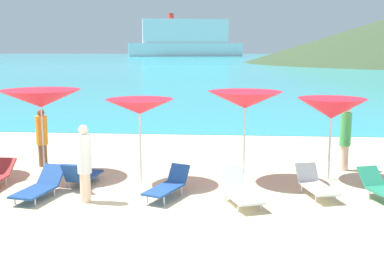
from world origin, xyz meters
The scene contains 16 objects.
ground_plane centered at (0.00, 10.00, -0.15)m, with size 50.00×100.00×0.30m, color beige.
ocean_water centered at (0.00, 229.60, 0.01)m, with size 650.00×440.00×0.02m, color #2DADBC.
umbrella_1 centered at (-2.74, 2.92, 2.16)m, with size 2.24×2.24×2.40m.
umbrella_2 centered at (0.09, 2.41, 2.03)m, with size 1.88×1.88×2.23m.
umbrella_3 centered at (2.81, 2.82, 2.18)m, with size 1.95×1.95×2.41m.
umbrella_4 centered at (5.11, 3.17, 1.94)m, with size 1.82×1.82×2.21m.
lounge_chair_1 centered at (-1.36, 1.97, 0.30)m, with size 0.71×1.51×0.74m.
lounge_chair_2 centered at (4.48, 1.65, 0.30)m, with size 0.90×1.51×0.67m.
lounge_chair_3 centered at (0.97, 1.24, 0.31)m, with size 1.04×1.57×0.68m.
lounge_chair_4 centered at (2.66, 0.92, 0.31)m, with size 1.07×1.55×0.75m.
lounge_chair_5 centered at (5.99, 1.30, 0.32)m, with size 1.01×1.67×0.68m.
lounge_chair_7 centered at (-2.07, 0.99, 0.28)m, with size 0.89×1.65×0.65m.
beachgoer_1 centered at (-0.88, 0.74, 0.96)m, with size 0.32×0.32×1.81m.
beachgoer_3 centered at (5.75, 4.18, 1.04)m, with size 0.32×0.32×1.92m.
beachgoer_4 centered at (-3.19, 3.96, 0.92)m, with size 0.34×0.34×1.74m.
cruise_ship centered at (-22.77, 257.79, 9.18)m, with size 64.52×22.63×23.67m.
Camera 1 is at (2.39, -9.41, 3.47)m, focal length 43.75 mm.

